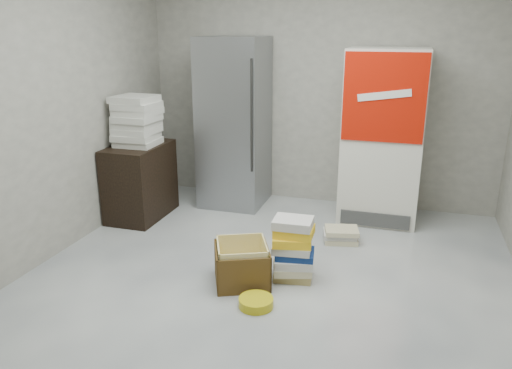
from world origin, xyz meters
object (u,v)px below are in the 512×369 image
Objects in this scene: wood_shelf at (140,181)px; steel_fridge at (234,123)px; phonebook_stack_main at (293,249)px; coke_cooler at (383,136)px; cardboard_box at (242,266)px.

steel_fridge is at bearing 41.31° from wood_shelf.
coke_cooler is at bearing 63.57° from phonebook_stack_main.
wood_shelf is 2.12m from phonebook_stack_main.
wood_shelf is (-2.48, -0.72, -0.50)m from coke_cooler.
steel_fridge is at bearing 86.75° from cardboard_box.
steel_fridge is at bearing 116.01° from phonebook_stack_main.
cardboard_box is at bearing -161.57° from phonebook_stack_main.
wood_shelf is 1.51× the size of phonebook_stack_main.
wood_shelf is (-0.83, -0.73, -0.55)m from steel_fridge.
phonebook_stack_main is 0.94× the size of cardboard_box.
steel_fridge is 2.37× the size of wood_shelf.
coke_cooler is 3.40× the size of phonebook_stack_main.
phonebook_stack_main is 0.44m from cardboard_box.
wood_shelf is 1.42× the size of cardboard_box.
cardboard_box is (1.53, -1.10, -0.26)m from wood_shelf.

